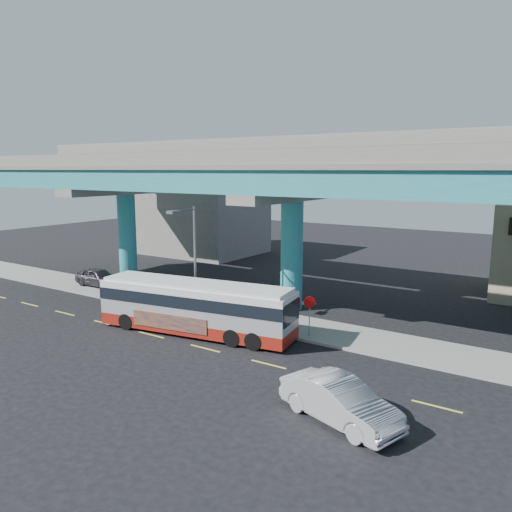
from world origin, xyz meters
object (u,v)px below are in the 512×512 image
Objects in this scene: street_lamp at (189,245)px; stop_sign at (309,308)px; transit_bus at (196,305)px; sedan at (340,401)px; parked_car at (99,277)px.

stop_sign is (8.13, 0.72, -2.94)m from street_lamp.
sedan is at bearing -32.68° from transit_bus.
stop_sign is (19.82, -1.57, 0.93)m from parked_car.
street_lamp reaches higher than stop_sign.
street_lamp is 8.68m from stop_sign.
sedan is 9.46m from stop_sign.
parked_car is 0.62× the size of street_lamp.
street_lamp is (-2.21, 2.08, 3.08)m from transit_bus.
parked_car is at bearing 168.92° from street_lamp.
sedan is (11.25, -4.95, -0.85)m from transit_bus.
transit_bus reaches higher than parked_car.
stop_sign reaches higher than sedan.
stop_sign reaches higher than parked_car.
sedan is at bearing -110.84° from parked_car.
sedan reaches higher than parked_car.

